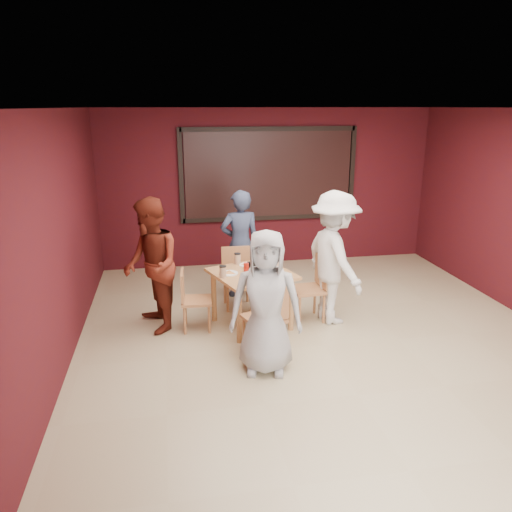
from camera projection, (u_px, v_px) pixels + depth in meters
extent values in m
plane|color=tan|center=(324.00, 345.00, 6.13)|extent=(7.00, 7.00, 0.00)
cube|color=black|center=(269.00, 174.00, 8.90)|extent=(3.00, 0.02, 1.50)
cube|color=#B97F4C|center=(252.00, 274.00, 6.49)|extent=(1.20, 1.20, 0.04)
cylinder|color=#B97F4C|center=(214.00, 296.00, 6.74)|extent=(0.07, 0.07, 0.71)
cylinder|color=#B97F4C|center=(262.00, 287.00, 7.09)|extent=(0.07, 0.07, 0.71)
cylinder|color=#B97F4C|center=(239.00, 316.00, 6.11)|extent=(0.07, 0.07, 0.71)
cylinder|color=#B97F4C|center=(291.00, 305.00, 6.46)|extent=(0.07, 0.07, 0.71)
cylinder|color=white|center=(256.00, 279.00, 6.20)|extent=(0.24, 0.24, 0.01)
cone|color=#E2AF50|center=(256.00, 278.00, 6.20)|extent=(0.22, 0.22, 0.02)
cylinder|color=beige|center=(267.00, 276.00, 6.12)|extent=(0.09, 0.09, 0.14)
cylinder|color=black|center=(267.00, 270.00, 6.10)|extent=(0.09, 0.09, 0.01)
cylinder|color=white|center=(248.00, 265.00, 6.76)|extent=(0.24, 0.24, 0.01)
cone|color=#E2AF50|center=(248.00, 264.00, 6.76)|extent=(0.22, 0.22, 0.02)
cylinder|color=beige|center=(237.00, 259.00, 6.81)|extent=(0.09, 0.09, 0.14)
cylinder|color=black|center=(237.00, 254.00, 6.79)|extent=(0.09, 0.09, 0.01)
cylinder|color=white|center=(229.00, 273.00, 6.43)|extent=(0.24, 0.24, 0.01)
cone|color=#E2AF50|center=(229.00, 272.00, 6.43)|extent=(0.22, 0.22, 0.02)
cylinder|color=beige|center=(223.00, 272.00, 6.28)|extent=(0.09, 0.09, 0.14)
cylinder|color=black|center=(223.00, 266.00, 6.25)|extent=(0.09, 0.09, 0.01)
cylinder|color=white|center=(274.00, 271.00, 6.53)|extent=(0.24, 0.24, 0.01)
cone|color=#E2AF50|center=(274.00, 270.00, 6.53)|extent=(0.22, 0.22, 0.02)
cylinder|color=beige|center=(279.00, 263.00, 6.65)|extent=(0.09, 0.09, 0.14)
cylinder|color=black|center=(279.00, 257.00, 6.63)|extent=(0.09, 0.09, 0.01)
cylinder|color=beige|center=(258.00, 269.00, 6.46)|extent=(0.06, 0.06, 0.10)
cylinder|color=beige|center=(254.00, 271.00, 6.40)|extent=(0.05, 0.05, 0.08)
cylinder|color=#9D150B|center=(246.00, 269.00, 6.40)|extent=(0.07, 0.07, 0.15)
cube|color=black|center=(252.00, 266.00, 6.55)|extent=(0.13, 0.10, 0.11)
cube|color=#AD7043|center=(264.00, 318.00, 5.83)|extent=(0.54, 0.54, 0.04)
cylinder|color=#AD7043|center=(269.00, 328.00, 6.12)|extent=(0.04, 0.04, 0.42)
cylinder|color=#AD7043|center=(244.00, 334.00, 5.97)|extent=(0.04, 0.04, 0.42)
cylinder|color=#AD7043|center=(284.00, 339.00, 5.83)|extent=(0.04, 0.04, 0.42)
cylinder|color=#AD7043|center=(258.00, 345.00, 5.67)|extent=(0.04, 0.04, 0.42)
cube|color=#AD7043|center=(272.00, 305.00, 5.60)|extent=(0.42, 0.16, 0.41)
cube|color=#AD7043|center=(238.00, 279.00, 7.19)|extent=(0.42, 0.42, 0.04)
cylinder|color=#AD7043|center=(228.00, 299.00, 7.07)|extent=(0.04, 0.04, 0.41)
cylinder|color=#AD7043|center=(251.00, 297.00, 7.12)|extent=(0.04, 0.04, 0.41)
cylinder|color=#AD7043|center=(225.00, 290.00, 7.38)|extent=(0.04, 0.04, 0.41)
cylinder|color=#AD7043|center=(247.00, 289.00, 7.44)|extent=(0.04, 0.04, 0.41)
cube|color=#AD7043|center=(236.00, 260.00, 7.30)|extent=(0.42, 0.04, 0.40)
cube|color=#AD7043|center=(197.00, 301.00, 6.48)|extent=(0.41, 0.41, 0.04)
cylinder|color=#AD7043|center=(209.00, 320.00, 6.41)|extent=(0.03, 0.03, 0.38)
cylinder|color=#AD7043|center=(209.00, 310.00, 6.70)|extent=(0.03, 0.03, 0.38)
cylinder|color=#AD7043|center=(185.00, 321.00, 6.37)|extent=(0.03, 0.03, 0.38)
cylinder|color=#AD7043|center=(185.00, 311.00, 6.67)|extent=(0.03, 0.03, 0.38)
cube|color=#AD7043|center=(182.00, 285.00, 6.40)|extent=(0.06, 0.39, 0.37)
cube|color=#AD7043|center=(308.00, 290.00, 6.75)|extent=(0.46, 0.46, 0.04)
cylinder|color=#AD7043|center=(291.00, 302.00, 6.94)|extent=(0.04, 0.04, 0.42)
cylinder|color=#AD7043|center=(300.00, 311.00, 6.62)|extent=(0.04, 0.04, 0.42)
cylinder|color=#AD7043|center=(315.00, 300.00, 7.02)|extent=(0.04, 0.04, 0.42)
cylinder|color=#AD7043|center=(324.00, 309.00, 6.70)|extent=(0.04, 0.04, 0.42)
cube|color=#AD7043|center=(322.00, 271.00, 6.73)|extent=(0.07, 0.43, 0.41)
imported|color=#A4A4A4|center=(266.00, 303.00, 5.34)|extent=(0.88, 0.67, 1.60)
imported|color=#333E5B|center=(240.00, 244.00, 7.54)|extent=(0.62, 0.42, 1.64)
imported|color=maroon|center=(151.00, 266.00, 6.34)|extent=(0.84, 0.98, 1.74)
imported|color=white|center=(334.00, 258.00, 6.60)|extent=(0.89, 1.27, 1.78)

